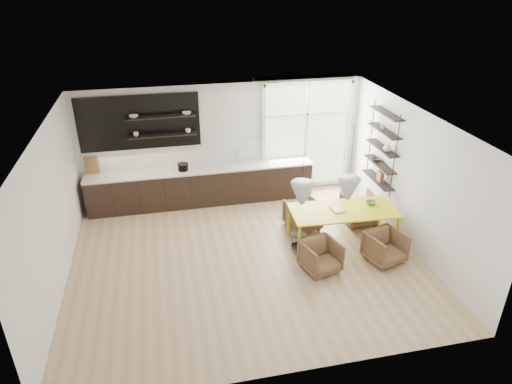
# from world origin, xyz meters

# --- Properties ---
(room) EXTENTS (7.02, 6.01, 2.91)m
(room) POSITION_xyz_m (0.58, 1.10, 1.46)
(room) COLOR tan
(room) RESTS_ON ground
(kitchen_run) EXTENTS (5.54, 0.69, 2.75)m
(kitchen_run) POSITION_xyz_m (-0.69, 2.69, 0.60)
(kitchen_run) COLOR black
(kitchen_run) RESTS_ON ground
(right_shelving) EXTENTS (0.26, 1.22, 1.90)m
(right_shelving) POSITION_xyz_m (3.36, 1.17, 1.65)
(right_shelving) COLOR black
(right_shelving) RESTS_ON ground
(dining_table) EXTENTS (2.24, 1.09, 0.80)m
(dining_table) POSITION_xyz_m (2.10, 0.17, 0.75)
(dining_table) COLOR gold
(dining_table) RESTS_ON ground
(armchair_back_left) EXTENTS (0.83, 0.85, 0.65)m
(armchair_back_left) POSITION_xyz_m (1.48, 0.96, 0.33)
(armchair_back_left) COLOR brown
(armchair_back_left) RESTS_ON ground
(armchair_back_right) EXTENTS (0.73, 0.75, 0.68)m
(armchair_back_right) POSITION_xyz_m (2.84, 0.93, 0.34)
(armchair_back_right) COLOR brown
(armchair_back_right) RESTS_ON ground
(armchair_front_left) EXTENTS (0.82, 0.83, 0.62)m
(armchair_front_left) POSITION_xyz_m (1.34, -0.67, 0.31)
(armchair_front_left) COLOR brown
(armchair_front_left) RESTS_ON ground
(armchair_front_right) EXTENTS (0.86, 0.87, 0.64)m
(armchair_front_right) POSITION_xyz_m (2.71, -0.65, 0.32)
(armchair_front_right) COLOR brown
(armchair_front_right) RESTS_ON ground
(wire_stool) EXTENTS (0.31, 0.31, 0.39)m
(wire_stool) POSITION_xyz_m (1.12, 0.06, 0.25)
(wire_stool) COLOR black
(wire_stool) RESTS_ON ground
(table_book) EXTENTS (0.27, 0.33, 0.03)m
(table_book) POSITION_xyz_m (1.86, 0.19, 0.82)
(table_book) COLOR white
(table_book) RESTS_ON dining_table
(table_bowl) EXTENTS (0.23, 0.23, 0.06)m
(table_bowl) POSITION_xyz_m (2.77, 0.29, 0.84)
(table_bowl) COLOR #4B774C
(table_bowl) RESTS_ON dining_table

